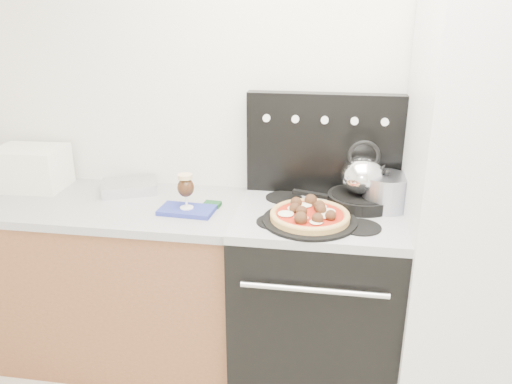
% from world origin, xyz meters
% --- Properties ---
extents(room_shell, '(3.52, 3.01, 2.52)m').
position_xyz_m(room_shell, '(0.00, 0.29, 1.25)').
color(room_shell, beige).
rests_on(room_shell, ground).
extents(base_cabinet, '(1.45, 0.60, 0.86)m').
position_xyz_m(base_cabinet, '(-1.02, 1.20, 0.43)').
color(base_cabinet, brown).
rests_on(base_cabinet, ground).
extents(countertop, '(1.48, 0.63, 0.04)m').
position_xyz_m(countertop, '(-1.02, 1.20, 0.88)').
color(countertop, '#A4A4A7').
rests_on(countertop, base_cabinet).
extents(stove_body, '(0.76, 0.65, 0.88)m').
position_xyz_m(stove_body, '(0.08, 1.18, 0.44)').
color(stove_body, black).
rests_on(stove_body, ground).
extents(cooktop, '(0.76, 0.65, 0.04)m').
position_xyz_m(cooktop, '(0.08, 1.18, 0.90)').
color(cooktop, '#ADADB2').
rests_on(cooktop, stove_body).
extents(backguard, '(0.76, 0.08, 0.50)m').
position_xyz_m(backguard, '(0.08, 1.45, 1.17)').
color(backguard, black).
rests_on(backguard, cooktop).
extents(fridge, '(0.64, 0.68, 1.90)m').
position_xyz_m(fridge, '(0.78, 1.15, 0.95)').
color(fridge, silver).
rests_on(fridge, ground).
extents(toaster_oven, '(0.36, 0.27, 0.22)m').
position_xyz_m(toaster_oven, '(-1.44, 1.33, 1.01)').
color(toaster_oven, white).
rests_on(toaster_oven, countertop).
extents(foil_sheet, '(0.33, 0.29, 0.05)m').
position_xyz_m(foil_sheet, '(-0.91, 1.34, 0.93)').
color(foil_sheet, white).
rests_on(foil_sheet, countertop).
extents(oven_mitt, '(0.26, 0.16, 0.02)m').
position_xyz_m(oven_mitt, '(-0.54, 1.12, 0.91)').
color(oven_mitt, '#293395').
rests_on(oven_mitt, countertop).
extents(beer_glass, '(0.09, 0.09, 0.17)m').
position_xyz_m(beer_glass, '(-0.54, 1.12, 1.01)').
color(beer_glass, '#341D0F').
rests_on(beer_glass, oven_mitt).
extents(pizza_pan, '(0.46, 0.46, 0.01)m').
position_xyz_m(pizza_pan, '(0.04, 1.05, 0.93)').
color(pizza_pan, black).
rests_on(pizza_pan, cooktop).
extents(pizza, '(0.44, 0.44, 0.05)m').
position_xyz_m(pizza, '(0.04, 1.05, 0.96)').
color(pizza, '#E9C16F').
rests_on(pizza, pizza_pan).
extents(skillet, '(0.39, 0.39, 0.06)m').
position_xyz_m(skillet, '(0.27, 1.29, 0.95)').
color(skillet, black).
rests_on(skillet, cooktop).
extents(tea_kettle, '(0.22, 0.22, 0.22)m').
position_xyz_m(tea_kettle, '(0.27, 1.29, 1.09)').
color(tea_kettle, white).
rests_on(tea_kettle, skillet).
extents(stock_pot, '(0.21, 0.21, 0.15)m').
position_xyz_m(stock_pot, '(0.38, 1.27, 1.00)').
color(stock_pot, '#A5A7B5').
rests_on(stock_pot, cooktop).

